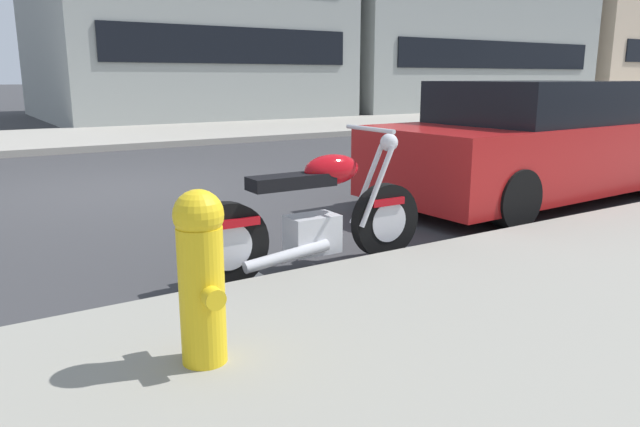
% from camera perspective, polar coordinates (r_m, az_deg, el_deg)
% --- Properties ---
extents(ground_plane, '(260.00, 260.00, 0.00)m').
position_cam_1_polar(ground_plane, '(8.55, -18.90, 2.09)').
color(ground_plane, '#333335').
extents(sidewalk_far_curb, '(120.00, 5.00, 0.14)m').
position_cam_1_polar(sidewalk_far_curb, '(20.68, 10.11, 8.75)').
color(sidewalk_far_curb, gray).
rests_on(sidewalk_far_curb, ground).
extents(parking_stall_stripe, '(0.12, 2.20, 0.01)m').
position_cam_1_polar(parking_stall_stripe, '(4.94, -7.81, -4.90)').
color(parking_stall_stripe, silver).
rests_on(parking_stall_stripe, ground).
extents(parked_motorcycle, '(2.08, 0.62, 1.11)m').
position_cam_1_polar(parked_motorcycle, '(4.66, -0.49, -0.43)').
color(parked_motorcycle, black).
rests_on(parked_motorcycle, ground).
extents(parked_car_behind_motorcycle, '(4.51, 1.99, 1.46)m').
position_cam_1_polar(parked_car_behind_motorcycle, '(7.87, 19.99, 6.21)').
color(parked_car_behind_motorcycle, '#AD1919').
rests_on(parked_car_behind_motorcycle, ground).
extents(fire_hydrant, '(0.24, 0.36, 0.86)m').
position_cam_1_polar(fire_hydrant, '(2.91, -11.29, -5.58)').
color(fire_hydrant, gold).
rests_on(fire_hydrant, sidewalk_near_curb).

